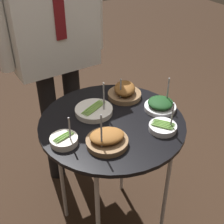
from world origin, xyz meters
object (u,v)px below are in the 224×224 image
Objects in this scene: bowl_asparagus_front_right at (94,110)px; waiter_figure at (52,27)px; bowl_asparagus_far_rim at (64,140)px; bowl_roast_mid_right at (107,139)px; bowl_roast_mid_left at (125,92)px; serving_cart at (112,131)px; bowl_spinach_near_rim at (160,105)px; bowl_asparagus_back_right at (163,127)px.

bowl_asparagus_front_right is 0.11× the size of waiter_figure.
waiter_figure reaches higher than bowl_asparagus_far_rim.
bowl_roast_mid_right is 0.11× the size of waiter_figure.
bowl_asparagus_front_right reaches higher than bowl_roast_mid_left.
bowl_asparagus_far_rim reaches higher than serving_cart.
bowl_roast_mid_right is 0.35m from bowl_spinach_near_rim.
bowl_asparagus_front_right reaches higher than bowl_asparagus_back_right.
bowl_asparagus_back_right is 0.77m from waiter_figure.
bowl_spinach_near_rim is at bearing -26.57° from bowl_asparagus_front_right.
bowl_roast_mid_right is at bearing -106.41° from bowl_asparagus_front_right.
bowl_roast_mid_right is 0.37m from bowl_roast_mid_left.
bowl_roast_mid_right is at bearing -129.73° from serving_cart.
bowl_asparagus_far_rim is at bearing -149.68° from bowl_asparagus_front_right.
waiter_figure is (-0.02, 0.54, 0.33)m from serving_cart.
bowl_asparagus_far_rim is at bearing 145.56° from bowl_roast_mid_right.
bowl_asparagus_far_rim is 0.08× the size of waiter_figure.
bowl_roast_mid_left is at bearing 11.20° from bowl_asparagus_front_right.
bowl_roast_mid_right is 1.27× the size of bowl_asparagus_back_right.
serving_cart is 4.37× the size of bowl_roast_mid_left.
bowl_roast_mid_left is at bearing -65.51° from waiter_figure.
bowl_asparagus_far_rim is (-0.48, 0.02, -0.01)m from bowl_spinach_near_rim.
bowl_asparagus_far_rim is at bearing -174.71° from serving_cart.
bowl_asparagus_far_rim is 0.98× the size of bowl_asparagus_back_right.
bowl_roast_mid_right reaches higher than bowl_asparagus_back_right.
bowl_asparagus_front_right reaches higher than serving_cart.
bowl_asparagus_front_right is 0.23m from bowl_roast_mid_right.
bowl_roast_mid_right is 1.04× the size of bowl_roast_mid_left.
bowl_roast_mid_left is at bearing 21.65° from bowl_asparagus_far_rim.
bowl_asparagus_back_right is at bearing -10.70° from bowl_roast_mid_right.
bowl_asparagus_front_right is at bearing 124.88° from bowl_asparagus_back_right.
serving_cart is 0.18m from bowl_roast_mid_right.
bowl_asparagus_front_right is 1.14× the size of bowl_spinach_near_rim.
bowl_asparagus_far_rim is at bearing -158.35° from bowl_roast_mid_left.
bowl_roast_mid_left is (0.01, 0.30, 0.02)m from bowl_asparagus_back_right.
bowl_roast_mid_right is 0.70m from waiter_figure.
bowl_asparagus_back_right reaches higher than bowl_roast_mid_left.
bowl_roast_mid_left is at bearing 88.08° from bowl_asparagus_back_right.
serving_cart is 0.24m from bowl_asparagus_back_right.
bowl_roast_mid_right is at bearing -166.72° from bowl_spinach_near_rim.
bowl_roast_mid_right is 1.30× the size of bowl_asparagus_far_rim.
bowl_roast_mid_right is 0.17m from bowl_asparagus_far_rim.
bowl_asparagus_front_right is 0.32m from bowl_asparagus_back_right.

